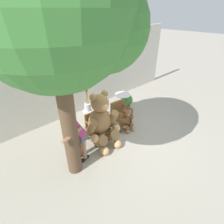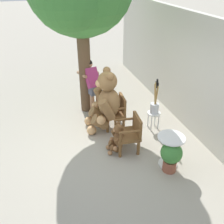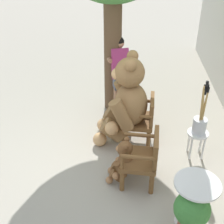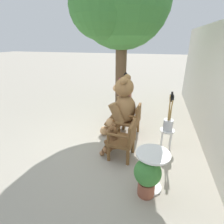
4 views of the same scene
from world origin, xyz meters
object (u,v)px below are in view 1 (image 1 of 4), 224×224
(wooden_chair_right, at_px, (120,114))
(person_visitor, at_px, (76,133))
(brush_bucket, at_px, (87,105))
(teddy_bear_small, at_px, (126,120))
(potted_plant, at_px, (127,101))
(round_side_table, at_px, (123,101))
(wooden_chair_left, at_px, (96,126))
(teddy_bear_large, at_px, (102,121))
(patio_tree, at_px, (61,14))
(white_stool, at_px, (88,113))

(wooden_chair_right, height_order, person_visitor, person_visitor)
(person_visitor, relative_size, brush_bucket, 1.63)
(wooden_chair_right, relative_size, teddy_bear_small, 1.16)
(teddy_bear_small, bearing_deg, brush_bucket, 118.16)
(potted_plant, bearing_deg, wooden_chair_right, -148.56)
(potted_plant, bearing_deg, person_visitor, -161.51)
(brush_bucket, xyz_separation_m, round_side_table, (1.38, -0.29, -0.21))
(wooden_chair_left, xyz_separation_m, teddy_bear_small, (1.00, -0.28, -0.10))
(wooden_chair_right, bearing_deg, wooden_chair_left, 180.00)
(teddy_bear_large, relative_size, person_visitor, 1.06)
(brush_bucket, xyz_separation_m, patio_tree, (-1.36, -1.51, 2.68))
(wooden_chair_left, xyz_separation_m, white_stool, (0.36, 0.90, -0.11))
(round_side_table, bearing_deg, brush_bucket, 168.10)
(person_visitor, bearing_deg, round_side_table, 20.68)
(teddy_bear_large, distance_m, person_visitor, 0.91)
(teddy_bear_large, bearing_deg, white_stool, 72.27)
(teddy_bear_small, distance_m, patio_tree, 3.60)
(person_visitor, height_order, white_stool, person_visitor)
(white_stool, distance_m, patio_tree, 3.61)
(wooden_chair_right, bearing_deg, white_stool, 125.50)
(teddy_bear_small, distance_m, brush_bucket, 1.37)
(white_stool, bearing_deg, round_side_table, -11.88)
(wooden_chair_left, distance_m, person_visitor, 1.08)
(white_stool, bearing_deg, potted_plant, -12.72)
(person_visitor, height_order, brush_bucket, person_visitor)
(teddy_bear_small, xyz_separation_m, brush_bucket, (-0.63, 1.18, 0.30))
(round_side_table, bearing_deg, wooden_chair_left, -160.70)
(person_visitor, bearing_deg, potted_plant, 18.49)
(wooden_chair_right, relative_size, white_stool, 1.87)
(wooden_chair_right, distance_m, white_stool, 1.11)
(person_visitor, bearing_deg, wooden_chair_left, 23.28)
(teddy_bear_small, relative_size, white_stool, 1.61)
(teddy_bear_small, bearing_deg, potted_plant, 42.43)
(round_side_table, xyz_separation_m, patio_tree, (-2.74, -1.22, 2.89))
(person_visitor, bearing_deg, white_stool, 45.55)
(brush_bucket, bearing_deg, teddy_bear_large, -107.75)
(teddy_bear_small, relative_size, round_side_table, 1.03)
(teddy_bear_large, height_order, teddy_bear_small, teddy_bear_large)
(wooden_chair_right, xyz_separation_m, round_side_table, (0.74, 0.61, -0.01))
(wooden_chair_left, distance_m, teddy_bear_large, 0.42)
(white_stool, height_order, brush_bucket, brush_bucket)
(white_stool, bearing_deg, person_visitor, -134.45)
(brush_bucket, relative_size, potted_plant, 1.36)
(round_side_table, bearing_deg, person_visitor, -159.32)
(teddy_bear_small, bearing_deg, round_side_table, 50.07)
(teddy_bear_large, xyz_separation_m, brush_bucket, (0.37, 1.17, -0.12))
(wooden_chair_left, bearing_deg, person_visitor, -156.72)
(wooden_chair_right, distance_m, brush_bucket, 1.12)
(teddy_bear_small, relative_size, brush_bucket, 0.80)
(wooden_chair_left, relative_size, patio_tree, 0.18)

